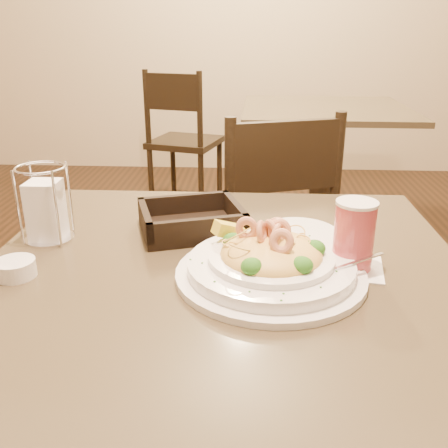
# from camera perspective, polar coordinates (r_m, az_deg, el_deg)

# --- Properties ---
(main_table) EXTENTS (0.90, 0.90, 0.76)m
(main_table) POSITION_cam_1_polar(r_m,az_deg,el_deg) (1.05, -0.06, -17.02)
(main_table) COLOR black
(main_table) RESTS_ON ground
(background_table) EXTENTS (0.92, 0.92, 0.76)m
(background_table) POSITION_cam_1_polar(r_m,az_deg,el_deg) (2.92, 11.19, 8.30)
(background_table) COLOR black
(background_table) RESTS_ON ground
(dining_chair_near) EXTENTS (0.53, 0.53, 0.93)m
(dining_chair_near) POSITION_cam_1_polar(r_m,az_deg,el_deg) (1.79, 5.05, -0.77)
(dining_chair_near) COLOR black
(dining_chair_near) RESTS_ON ground
(dining_chair_far) EXTENTS (0.52, 0.52, 0.93)m
(dining_chair_far) POSITION_cam_1_polar(r_m,az_deg,el_deg) (3.36, -4.81, 9.92)
(dining_chair_far) COLOR black
(dining_chair_far) RESTS_ON ground
(pasta_bowl) EXTENTS (0.36, 0.34, 0.11)m
(pasta_bowl) POSITION_cam_1_polar(r_m,az_deg,el_deg) (0.88, 5.35, -4.28)
(pasta_bowl) COLOR white
(pasta_bowl) RESTS_ON main_table
(drink_glass) EXTENTS (0.13, 0.13, 0.13)m
(drink_glass) POSITION_cam_1_polar(r_m,az_deg,el_deg) (0.92, 14.62, -1.32)
(drink_glass) COLOR white
(drink_glass) RESTS_ON main_table
(bread_basket) EXTENTS (0.25, 0.23, 0.06)m
(bread_basket) POSITION_cam_1_polar(r_m,az_deg,el_deg) (1.07, -3.75, 0.20)
(bread_basket) COLOR black
(bread_basket) RESTS_ON main_table
(napkin_caddy) EXTENTS (0.10, 0.10, 0.16)m
(napkin_caddy) POSITION_cam_1_polar(r_m,az_deg,el_deg) (1.08, -19.70, 1.65)
(napkin_caddy) COLOR silver
(napkin_caddy) RESTS_ON main_table
(side_plate) EXTENTS (0.19, 0.19, 0.01)m
(side_plate) POSITION_cam_1_polar(r_m,az_deg,el_deg) (1.07, 8.56, -1.08)
(side_plate) COLOR white
(side_plate) RESTS_ON main_table
(butter_ramekin) EXTENTS (0.07, 0.07, 0.03)m
(butter_ramekin) POSITION_cam_1_polar(r_m,az_deg,el_deg) (0.96, -22.73, -4.72)
(butter_ramekin) COLOR white
(butter_ramekin) RESTS_ON main_table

